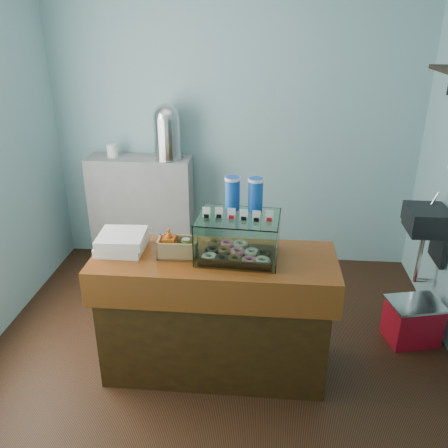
# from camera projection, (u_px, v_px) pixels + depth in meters

# --- Properties ---
(ground) EXTENTS (3.50, 3.50, 0.00)m
(ground) POSITION_uv_depth(u_px,v_px,m) (219.00, 344.00, 3.68)
(ground) COLOR black
(ground) RESTS_ON ground
(room_shell) EXTENTS (3.54, 3.04, 2.82)m
(room_shell) POSITION_uv_depth(u_px,v_px,m) (222.00, 125.00, 3.00)
(room_shell) COLOR #85BBC3
(room_shell) RESTS_ON ground
(counter) EXTENTS (1.60, 0.60, 0.90)m
(counter) POSITION_uv_depth(u_px,v_px,m) (215.00, 314.00, 3.27)
(counter) COLOR #3F280C
(counter) RESTS_ON ground
(back_shelf) EXTENTS (1.00, 0.32, 1.10)m
(back_shelf) POSITION_uv_depth(u_px,v_px,m) (142.00, 211.00, 4.74)
(back_shelf) COLOR #969799
(back_shelf) RESTS_ON ground
(display_case) EXTENTS (0.55, 0.42, 0.50)m
(display_case) POSITION_uv_depth(u_px,v_px,m) (239.00, 232.00, 3.05)
(display_case) COLOR #381D10
(display_case) RESTS_ON counter
(condiment_crate) EXTENTS (0.25, 0.16, 0.20)m
(condiment_crate) POSITION_uv_depth(u_px,v_px,m) (175.00, 246.00, 3.07)
(condiment_crate) COLOR tan
(condiment_crate) RESTS_ON counter
(pastry_boxes) EXTENTS (0.32, 0.32, 0.12)m
(pastry_boxes) POSITION_uv_depth(u_px,v_px,m) (122.00, 242.00, 3.16)
(pastry_boxes) COLOR white
(pastry_boxes) RESTS_ON counter
(coffee_urn) EXTENTS (0.28, 0.28, 0.52)m
(coffee_urn) POSITION_uv_depth(u_px,v_px,m) (167.00, 130.00, 4.37)
(coffee_urn) COLOR silver
(coffee_urn) RESTS_ON back_shelf
(red_cooler) EXTENTS (0.45, 0.38, 0.34)m
(red_cooler) POSITION_uv_depth(u_px,v_px,m) (412.00, 321.00, 3.67)
(red_cooler) COLOR red
(red_cooler) RESTS_ON ground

